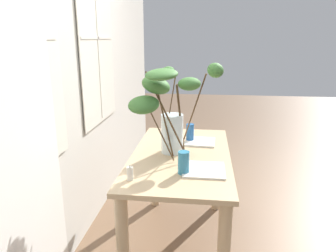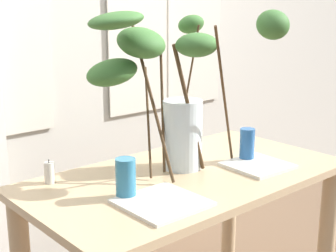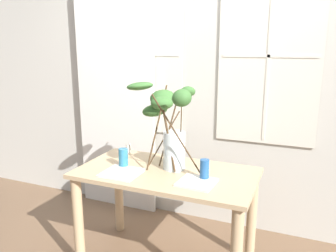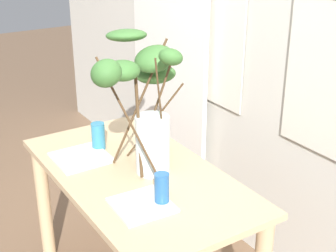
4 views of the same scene
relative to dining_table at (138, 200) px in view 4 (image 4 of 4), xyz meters
name	(u,v)px [view 4 (image 4 of 4)]	position (x,y,z in m)	size (l,w,h in m)	color
back_wall_with_windows	(278,22)	(0.00, 0.87, 0.80)	(5.54, 0.14, 2.82)	beige
curtain_sheer_side	(168,45)	(-0.88, 0.74, 0.51)	(0.87, 0.03, 2.25)	white
dining_table	(138,200)	(0.00, 0.00, 0.00)	(1.32, 0.71, 0.78)	tan
vase_with_branches	(146,96)	(-0.04, 0.09, 0.53)	(0.67, 0.71, 0.67)	silver
drinking_glass_blue_left	(98,136)	(-0.34, -0.04, 0.23)	(0.07, 0.07, 0.15)	teal
drinking_glass_blue_right	(162,189)	(0.31, -0.05, 0.23)	(0.07, 0.07, 0.15)	#235693
plate_square_left	(81,157)	(-0.28, -0.17, 0.17)	(0.27, 0.27, 0.01)	silver
plate_square_right	(142,205)	(0.28, -0.13, 0.17)	(0.24, 0.24, 0.01)	silver
pillar_candle	(138,121)	(-0.47, 0.27, 0.20)	(0.04, 0.04, 0.09)	silver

